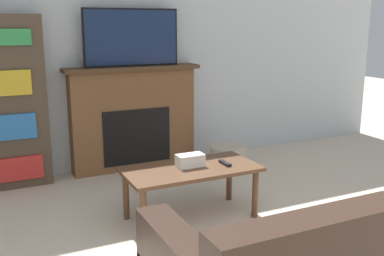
% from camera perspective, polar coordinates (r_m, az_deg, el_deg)
% --- Properties ---
extents(wall_back, '(6.82, 0.06, 2.70)m').
position_cam_1_polar(wall_back, '(4.94, -7.55, 10.65)').
color(wall_back, silver).
rests_on(wall_back, ground_plane).
extents(fireplace, '(1.45, 0.28, 1.12)m').
position_cam_1_polar(fireplace, '(4.89, -7.44, 1.31)').
color(fireplace, brown).
rests_on(fireplace, ground_plane).
extents(tv, '(1.01, 0.03, 0.59)m').
position_cam_1_polar(tv, '(4.77, -7.67, 11.31)').
color(tv, black).
rests_on(tv, fireplace).
extents(coffee_table, '(1.08, 0.54, 0.43)m').
position_cam_1_polar(coffee_table, '(3.62, -0.14, -5.86)').
color(coffee_table, brown).
rests_on(coffee_table, ground_plane).
extents(tissue_box, '(0.22, 0.12, 0.10)m').
position_cam_1_polar(tissue_box, '(3.61, -0.24, -4.14)').
color(tissue_box, white).
rests_on(tissue_box, coffee_table).
extents(remote_control, '(0.04, 0.15, 0.02)m').
position_cam_1_polar(remote_control, '(3.68, 4.20, -4.47)').
color(remote_control, black).
rests_on(remote_control, coffee_table).
extents(bookshelf, '(0.65, 0.29, 1.64)m').
position_cam_1_polar(bookshelf, '(4.60, -22.07, 2.94)').
color(bookshelf, '#4C3D2D').
rests_on(bookshelf, ground_plane).
extents(storage_basket, '(0.41, 0.41, 0.24)m').
position_cam_1_polar(storage_basket, '(5.00, 4.65, -3.58)').
color(storage_basket, '#BCB29E').
rests_on(storage_basket, ground_plane).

